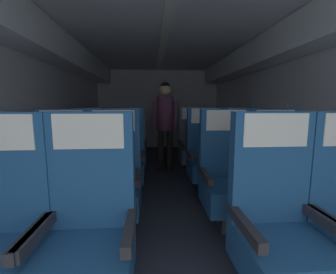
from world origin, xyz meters
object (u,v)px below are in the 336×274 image
(seat_a_left_aisle, at_px, (89,234))
(seat_d_left_window, at_px, (102,147))
(seat_c_left_aisle, at_px, (126,159))
(seat_c_right_aisle, at_px, (241,157))
(seat_b_right_aisle, at_px, (276,177))
(seat_d_left_aisle, at_px, (132,147))
(seat_a_right_window, at_px, (278,227))
(seat_d_right_window, at_px, (194,146))
(seat_c_right_window, at_px, (206,158))
(seat_c_left_window, at_px, (88,160))
(seat_b_left_aisle, at_px, (114,181))
(seat_b_right_window, at_px, (227,179))
(flight_attendant, at_px, (165,117))
(seat_d_right_aisle, at_px, (220,146))
(seat_b_left_window, at_px, (62,182))

(seat_a_left_aisle, bearing_deg, seat_d_left_window, 100.56)
(seat_c_left_aisle, distance_m, seat_c_right_aisle, 1.58)
(seat_b_right_aisle, relative_size, seat_d_left_aisle, 1.00)
(seat_a_right_window, xyz_separation_m, seat_d_right_window, (0.00, 2.66, 0.00))
(seat_c_right_window, height_order, seat_d_left_window, same)
(seat_c_left_aisle, xyz_separation_m, seat_d_right_window, (1.09, 0.90, 0.00))
(seat_c_left_window, distance_m, seat_d_right_window, 1.82)
(seat_b_left_aisle, height_order, seat_d_right_window, same)
(seat_a_left_aisle, height_order, seat_b_left_aisle, same)
(seat_b_right_window, distance_m, seat_c_left_aisle, 1.40)
(seat_c_left_aisle, distance_m, flight_attendant, 1.30)
(seat_a_left_aisle, relative_size, seat_b_right_window, 1.00)
(seat_d_right_aisle, bearing_deg, seat_a_left_aisle, -120.82)
(seat_c_left_aisle, xyz_separation_m, seat_d_right_aisle, (1.57, 0.88, 0.00))
(seat_a_left_aisle, xyz_separation_m, seat_b_left_window, (-0.48, 0.87, 0.00))
(seat_d_left_window, xyz_separation_m, seat_d_right_window, (1.58, 0.02, 0.00))
(seat_b_left_aisle, xyz_separation_m, seat_b_right_aisle, (1.59, 0.00, 0.00))
(seat_b_left_aisle, distance_m, flight_attendant, 2.08)
(seat_d_left_window, bearing_deg, flight_attendant, 8.60)
(seat_d_left_aisle, bearing_deg, seat_d_right_aisle, 0.21)
(seat_c_left_window, distance_m, seat_d_left_aisle, 1.02)
(seat_b_right_window, height_order, seat_c_right_window, same)
(seat_a_left_aisle, relative_size, seat_a_right_window, 1.00)
(seat_c_right_window, bearing_deg, seat_a_left_aisle, -122.08)
(seat_c_left_aisle, distance_m, seat_d_left_window, 1.01)
(seat_d_right_aisle, bearing_deg, seat_b_left_window, -139.37)
(seat_a_left_aisle, distance_m, seat_b_left_aisle, 0.87)
(seat_d_left_window, relative_size, seat_d_right_aisle, 1.00)
(seat_a_left_aisle, distance_m, seat_a_right_window, 1.09)
(seat_a_left_aisle, height_order, seat_c_left_window, same)
(seat_b_right_aisle, height_order, seat_c_right_aisle, same)
(seat_c_right_aisle, relative_size, seat_d_left_aisle, 1.00)
(seat_b_left_aisle, height_order, seat_d_left_aisle, same)
(seat_b_left_window, relative_size, seat_c_right_aisle, 1.00)
(seat_c_left_aisle, bearing_deg, seat_b_right_aisle, -29.03)
(seat_b_right_aisle, distance_m, seat_c_right_aisle, 0.89)
(seat_c_right_aisle, bearing_deg, seat_d_left_window, 157.47)
(seat_d_left_window, bearing_deg, seat_c_right_window, -28.90)
(seat_b_left_aisle, relative_size, seat_c_right_aisle, 1.00)
(seat_d_left_window, distance_m, seat_d_left_aisle, 0.50)
(seat_b_left_window, height_order, seat_d_right_aisle, same)
(seat_c_right_aisle, height_order, seat_d_left_window, same)
(seat_a_right_window, height_order, seat_b_right_window, same)
(seat_b_right_aisle, relative_size, seat_c_left_aisle, 1.00)
(seat_a_right_window, distance_m, seat_c_left_window, 2.36)
(seat_b_left_aisle, xyz_separation_m, flight_attendant, (0.60, 1.92, 0.50))
(seat_c_right_aisle, distance_m, seat_d_right_window, 1.01)
(seat_a_right_window, relative_size, flight_attendant, 0.73)
(flight_attendant, bearing_deg, seat_b_right_window, -78.25)
(seat_b_right_aisle, xyz_separation_m, seat_d_right_aisle, (-0.02, 1.76, 0.00))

